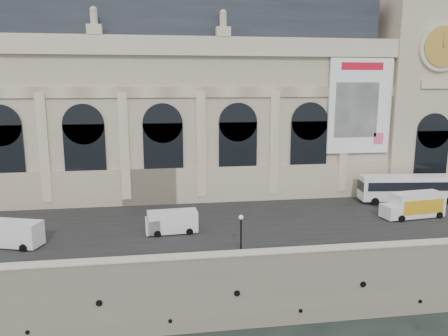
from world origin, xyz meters
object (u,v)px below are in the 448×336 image
at_px(van_b, 9,234).
at_px(van_c, 169,222).
at_px(bus_right, 406,188).
at_px(lamp_right, 241,237).
at_px(box_truck, 414,205).

bearing_deg(van_b, van_c, 5.70).
relative_size(bus_right, lamp_right, 3.09).
distance_m(van_b, box_truck, 45.55).
height_order(bus_right, lamp_right, lamp_right).
xyz_separation_m(van_b, van_c, (15.90, 1.59, -0.08)).
xyz_separation_m(van_c, box_truck, (29.55, 1.33, 0.29)).
xyz_separation_m(bus_right, box_truck, (-2.90, -6.52, -0.56)).
bearing_deg(van_b, box_truck, 3.67).
distance_m(bus_right, lamp_right, 30.46).
distance_m(box_truck, lamp_right, 24.93).
bearing_deg(bus_right, lamp_right, -148.72).
relative_size(van_c, lamp_right, 1.35).
height_order(van_b, van_c, van_b).
height_order(bus_right, box_truck, bus_right).
relative_size(van_c, box_truck, 0.72).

